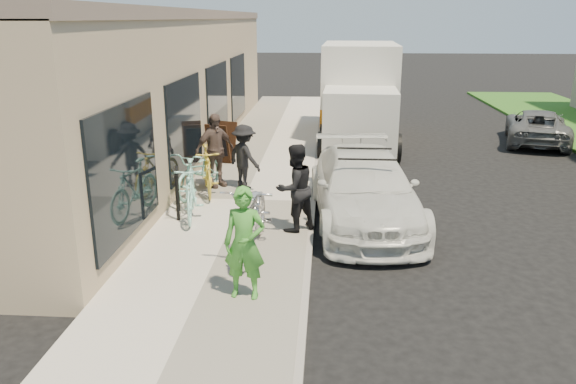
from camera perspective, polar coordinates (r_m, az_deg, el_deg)
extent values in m
plane|color=black|center=(9.63, 4.75, -7.39)|extent=(120.00, 120.00, 0.00)
cube|color=#B6AFA4|center=(12.52, -4.56, -1.08)|extent=(3.00, 34.00, 0.15)
cube|color=gray|center=(12.40, 2.55, -1.28)|extent=(0.12, 34.00, 0.13)
cube|color=tan|center=(17.61, -12.97, 10.31)|extent=(3.50, 20.00, 4.00)
cube|color=#756458|center=(17.50, -13.45, 17.14)|extent=(3.60, 20.00, 0.25)
cube|color=black|center=(9.66, -16.13, 2.14)|extent=(0.06, 3.00, 2.20)
cube|color=black|center=(13.39, -10.41, 6.64)|extent=(0.06, 3.00, 2.20)
cube|color=black|center=(17.24, -7.16, 9.13)|extent=(0.06, 3.00, 2.20)
cube|color=black|center=(21.15, -5.09, 10.69)|extent=(0.06, 3.00, 2.20)
cylinder|color=black|center=(11.26, -11.18, -0.60)|extent=(0.07, 0.07, 0.93)
cylinder|color=black|center=(11.86, -11.15, 0.31)|extent=(0.07, 0.07, 0.93)
cylinder|color=black|center=(11.43, -11.30, 2.08)|extent=(0.22, 0.62, 0.07)
cube|color=#311A0D|center=(15.54, -7.11, 4.88)|extent=(0.72, 0.47, 1.09)
cube|color=#311A0D|center=(15.88, -6.40, 5.17)|extent=(0.72, 0.47, 1.09)
cube|color=black|center=(15.50, -7.19, 5.05)|extent=(0.56, 0.34, 0.78)
imported|color=silver|center=(11.46, 7.74, 0.37)|extent=(2.37, 5.01, 1.41)
cylinder|color=black|center=(10.76, 8.06, 3.25)|extent=(1.12, 0.04, 0.04)
cylinder|color=black|center=(11.67, 7.76, 4.37)|extent=(1.12, 0.04, 0.04)
imported|color=#9C9CA1|center=(13.46, 6.86, 2.29)|extent=(1.32, 3.27, 1.11)
cube|color=silver|center=(16.85, 7.28, 6.89)|extent=(2.20, 2.20, 2.01)
cube|color=black|center=(16.78, 7.33, 8.32)|extent=(1.96, 0.14, 0.95)
cube|color=silver|center=(19.90, 7.22, 10.33)|extent=(2.60, 4.54, 3.07)
cube|color=#C2680B|center=(20.00, 7.14, 8.37)|extent=(2.63, 4.56, 0.58)
cylinder|color=black|center=(16.46, 3.52, 4.68)|extent=(0.30, 0.86, 0.85)
cylinder|color=black|center=(16.50, 10.91, 4.43)|extent=(0.30, 0.86, 0.85)
cylinder|color=black|center=(17.60, 3.71, 5.50)|extent=(0.30, 0.86, 0.85)
cylinder|color=black|center=(17.64, 10.63, 5.27)|extent=(0.30, 0.86, 0.85)
cylinder|color=black|center=(21.56, 4.20, 7.68)|extent=(0.30, 0.86, 0.85)
cylinder|color=black|center=(21.59, 9.88, 7.48)|extent=(0.30, 0.86, 0.85)
imported|color=#525457|center=(20.43, 23.97, 6.09)|extent=(2.86, 4.38, 1.12)
imported|color=silver|center=(9.58, -3.53, -2.46)|extent=(0.92, 2.42, 1.26)
imported|color=#3E8E2F|center=(7.96, -4.44, -5.23)|extent=(0.63, 0.44, 1.64)
imported|color=black|center=(10.44, 0.69, 0.41)|extent=(1.02, 1.00, 1.66)
imported|color=#97E2D1|center=(11.39, -9.87, 0.21)|extent=(0.86, 1.95, 1.13)
imported|color=#97E2D1|center=(12.89, -8.98, 2.03)|extent=(1.17, 2.07, 1.03)
imported|color=gold|center=(12.88, -8.23, 2.18)|extent=(0.99, 1.87, 1.08)
imported|color=black|center=(13.16, -4.47, 3.60)|extent=(1.10, 1.07, 1.51)
imported|color=brown|center=(13.33, -7.44, 4.21)|extent=(1.05, 1.01, 1.75)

